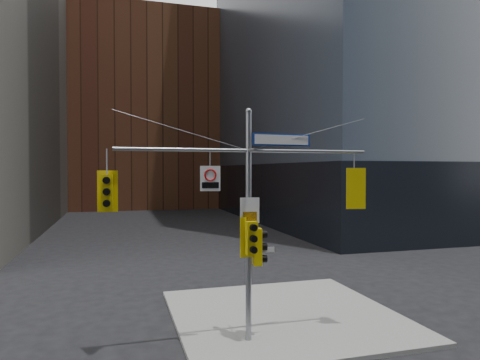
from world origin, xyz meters
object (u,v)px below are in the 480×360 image
traffic_light_pole_side (259,247)px  street_sign_blade (282,140)px  traffic_light_pole_front (251,238)px  signal_assembly (249,202)px  traffic_light_east_arm (354,188)px  traffic_light_west_arm (107,191)px  regulatory_sign_arm (210,178)px

traffic_light_pole_side → street_sign_blade: street_sign_blade is taller
traffic_light_pole_side → street_sign_blade: (0.76, 0.00, 3.32)m
traffic_light_pole_front → signal_assembly: bearing=86.3°
traffic_light_east_arm → traffic_light_pole_side: size_ratio=1.17×
traffic_light_west_arm → street_sign_blade: (5.24, -0.01, 1.55)m
traffic_light_pole_side → street_sign_blade: bearing=-81.7°
traffic_light_pole_front → traffic_light_west_arm: bearing=172.5°
signal_assembly → regulatory_sign_arm: size_ratio=10.60×
signal_assembly → street_sign_blade: size_ratio=4.07×
signal_assembly → regulatory_sign_arm: (-1.21, -0.02, 0.76)m
traffic_light_pole_front → traffic_light_east_arm: bearing=0.5°
regulatory_sign_arm → traffic_light_pole_front: bearing=-5.6°
signal_assembly → traffic_light_pole_front: 1.09m
signal_assembly → street_sign_blade: bearing=0.2°
traffic_light_pole_side → traffic_light_pole_front: size_ratio=0.93×
traffic_light_pole_side → traffic_light_pole_front: traffic_light_pole_front is taller
regulatory_sign_arm → traffic_light_pole_side: bearing=6.7°
signal_assembly → street_sign_blade: 2.22m
traffic_light_pole_front → regulatory_sign_arm: bearing=164.8°
signal_assembly → traffic_light_east_arm: 3.67m
traffic_light_pole_side → regulatory_sign_arm: regulatory_sign_arm is taller
traffic_light_pole_front → regulatory_sign_arm: (-1.20, 0.25, 1.82)m
traffic_light_east_arm → regulatory_sign_arm: regulatory_sign_arm is taller
traffic_light_east_arm → street_sign_blade: street_sign_blade is taller
street_sign_blade → regulatory_sign_arm: (-2.29, -0.02, -1.18)m
traffic_light_west_arm → traffic_light_pole_side: bearing=3.2°
traffic_light_west_arm → traffic_light_pole_side: traffic_light_west_arm is taller
traffic_light_pole_side → signal_assembly: bearing=98.1°
street_sign_blade → traffic_light_pole_side: bearing=176.0°
traffic_light_west_arm → traffic_light_pole_front: 4.40m
signal_assembly → street_sign_blade: signal_assembly is taller
traffic_light_west_arm → traffic_light_east_arm: (7.80, -0.01, 0.00)m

